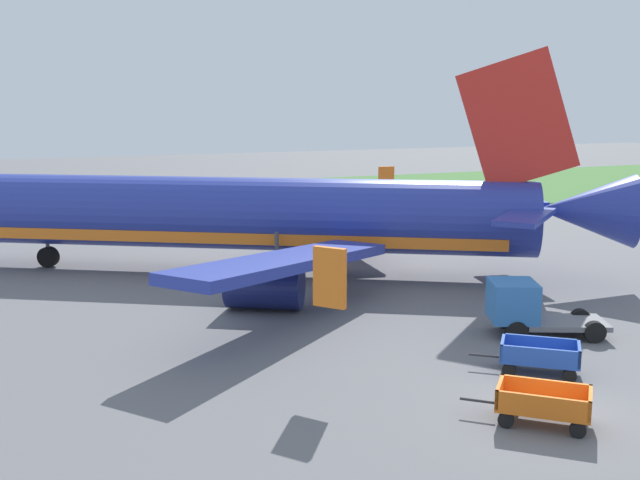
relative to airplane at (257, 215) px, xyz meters
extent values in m
plane|color=slate|center=(2.16, -20.43, -3.05)|extent=(220.00, 220.00, 0.00)
cube|color=#477A38|center=(2.16, 30.21, -3.02)|extent=(220.00, 28.00, 0.06)
cylinder|color=#28389E|center=(-0.89, 0.53, 0.10)|extent=(27.66, 18.54, 3.70)
cube|color=orange|center=(-0.89, 0.53, -0.92)|extent=(24.99, 16.85, 0.56)
cone|color=#28389E|center=(13.84, -8.25, 0.60)|extent=(5.67, 5.32, 3.52)
cube|color=#28389E|center=(-1.62, -8.76, -0.57)|extent=(11.93, 9.93, 1.35)
cube|color=orange|center=(-2.69, -15.68, 0.38)|extent=(0.82, 1.00, 1.90)
cylinder|color=navy|center=(-1.88, -6.79, -1.92)|extent=(3.82, 3.44, 2.10)
cube|color=#28389E|center=(6.93, 5.59, -0.57)|extent=(4.56, 13.24, 1.35)
cube|color=orange|center=(12.52, 9.82, 0.38)|extent=(1.12, 0.37, 1.90)
cylinder|color=navy|center=(5.08, 4.88, -1.92)|extent=(3.82, 3.44, 2.10)
cube|color=red|center=(10.97, -6.54, 4.85)|extent=(5.32, 3.37, 6.88)
cube|color=#28389E|center=(9.50, -9.39, 0.70)|extent=(5.10, 4.78, 0.24)
cube|color=#28389E|center=(12.78, -3.89, 0.70)|extent=(2.91, 5.47, 0.24)
cylinder|color=#4C4C51|center=(-9.90, 5.91, -1.48)|extent=(0.20, 0.20, 2.04)
cylinder|color=black|center=(-9.90, 5.91, -2.50)|extent=(1.18, 0.95, 1.10)
cylinder|color=#4C4C51|center=(0.14, -2.64, -1.48)|extent=(0.20, 0.20, 2.04)
cylinder|color=black|center=(0.14, -2.64, -2.50)|extent=(1.18, 0.95, 1.10)
cylinder|color=#4C4C51|center=(2.39, 1.14, -1.48)|extent=(0.20, 0.20, 2.04)
cylinder|color=black|center=(2.39, 1.14, -2.50)|extent=(1.18, 0.95, 1.10)
cube|color=orange|center=(1.51, -20.89, -2.57)|extent=(2.79, 2.72, 0.08)
cube|color=orange|center=(1.07, -21.37, -2.26)|extent=(1.91, 1.76, 0.55)
cube|color=orange|center=(1.95, -20.41, -2.26)|extent=(1.91, 1.76, 0.55)
cube|color=orange|center=(0.62, -20.08, -2.26)|extent=(1.02, 1.10, 0.55)
cube|color=orange|center=(2.39, -21.70, -2.26)|extent=(1.02, 1.10, 0.55)
cylinder|color=#2D2D33|center=(0.18, -19.68, -2.61)|extent=(0.79, 0.73, 0.08)
cylinder|color=black|center=(0.44, -20.67, -2.83)|extent=(0.43, 0.41, 0.44)
cylinder|color=black|center=(1.19, -19.84, -2.83)|extent=(0.43, 0.41, 0.44)
cylinder|color=black|center=(1.82, -21.94, -2.83)|extent=(0.43, 0.41, 0.44)
cylinder|color=black|center=(2.58, -21.11, -2.83)|extent=(0.43, 0.41, 0.44)
cube|color=#234CB2|center=(4.00, -17.58, -2.57)|extent=(2.82, 2.66, 0.08)
cube|color=#234CB2|center=(3.59, -18.09, -2.26)|extent=(2.01, 1.65, 0.55)
cube|color=#234CB2|center=(4.41, -17.08, -2.26)|extent=(2.01, 1.65, 0.55)
cube|color=#234CB2|center=(3.07, -16.83, -2.26)|extent=(0.96, 1.15, 0.55)
cube|color=#234CB2|center=(4.93, -18.34, -2.26)|extent=(0.96, 1.15, 0.55)
cylinder|color=#2D2D33|center=(2.60, -16.45, -2.61)|extent=(0.83, 0.69, 0.08)
cylinder|color=black|center=(2.92, -17.43, -2.83)|extent=(0.44, 0.40, 0.44)
cylinder|color=black|center=(3.62, -16.56, -2.83)|extent=(0.44, 0.40, 0.44)
cylinder|color=black|center=(4.38, -18.61, -2.83)|extent=(0.44, 0.40, 0.44)
cylinder|color=black|center=(5.08, -17.74, -2.83)|extent=(0.44, 0.40, 0.44)
cube|color=slate|center=(7.53, -14.55, -2.55)|extent=(3.60, 2.98, 0.20)
cube|color=#3370B7|center=(5.72, -13.76, -1.70)|extent=(2.32, 2.42, 1.50)
cube|color=#19232D|center=(4.98, -13.43, -1.55)|extent=(0.72, 1.51, 0.67)
cylinder|color=black|center=(5.36, -14.53, -2.65)|extent=(0.85, 0.60, 0.80)
cylinder|color=black|center=(6.05, -12.97, -2.65)|extent=(0.85, 0.60, 0.80)
cylinder|color=black|center=(8.00, -15.69, -2.65)|extent=(0.85, 0.60, 0.80)
cylinder|color=black|center=(8.69, -14.12, -2.65)|extent=(0.85, 0.60, 0.80)
camera|label=1|loc=(-11.83, -36.91, 5.79)|focal=42.91mm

